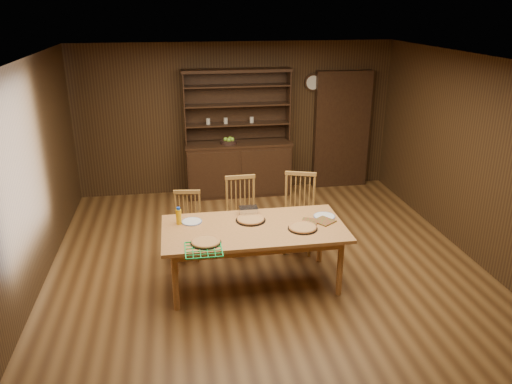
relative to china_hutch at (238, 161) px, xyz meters
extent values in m
plane|color=brown|center=(0.00, -2.75, -0.60)|extent=(6.00, 6.00, 0.00)
plane|color=silver|center=(0.00, -2.75, 2.00)|extent=(6.00, 6.00, 0.00)
plane|color=#3B2712|center=(0.00, 0.25, 0.70)|extent=(5.50, 0.00, 5.50)
plane|color=#3B2712|center=(0.00, -5.75, 0.70)|extent=(5.50, 0.00, 5.50)
plane|color=#3B2712|center=(-2.75, -2.75, 0.70)|extent=(0.00, 6.00, 6.00)
plane|color=#3B2712|center=(2.75, -2.75, 0.70)|extent=(0.00, 6.00, 6.00)
cube|color=#301E10|center=(0.00, -0.01, -0.15)|extent=(1.80, 0.50, 0.90)
cube|color=#301E10|center=(0.00, -0.01, 0.32)|extent=(1.84, 0.52, 0.04)
cube|color=#301E10|center=(0.00, 0.22, 0.95)|extent=(1.80, 0.02, 1.20)
cube|color=#301E10|center=(-0.89, 0.07, 0.95)|extent=(0.02, 0.32, 1.20)
cube|color=#301E10|center=(0.89, 0.07, 0.95)|extent=(0.02, 0.32, 1.20)
cube|color=#301E10|center=(0.00, 0.07, 1.55)|extent=(1.84, 0.34, 0.05)
cylinder|color=#B1A995|center=(-0.50, 0.07, 0.72)|extent=(0.07, 0.07, 0.10)
cylinder|color=#B1A995|center=(-0.20, 0.07, 0.72)|extent=(0.07, 0.07, 0.10)
cube|color=#301E10|center=(1.90, 0.15, 0.45)|extent=(1.00, 0.18, 2.10)
cylinder|color=#301E10|center=(1.35, 0.21, 1.30)|extent=(0.30, 0.04, 0.30)
cylinder|color=beige|center=(1.35, 0.18, 1.30)|extent=(0.24, 0.01, 0.24)
cube|color=#C67945|center=(-0.22, -3.07, 0.13)|extent=(2.13, 1.06, 0.04)
cylinder|color=#C67945|center=(-1.15, -3.48, -0.24)|extent=(0.07, 0.07, 0.71)
cylinder|color=#C67945|center=(-1.15, -2.67, -0.24)|extent=(0.07, 0.07, 0.71)
cylinder|color=#C67945|center=(0.72, -3.48, -0.24)|extent=(0.07, 0.07, 0.71)
cylinder|color=#C67945|center=(0.72, -2.67, -0.24)|extent=(0.07, 0.07, 0.71)
cube|color=#A07236|center=(-0.98, -2.27, -0.22)|extent=(0.41, 0.40, 0.04)
cylinder|color=#A07236|center=(-1.13, -2.39, -0.42)|extent=(0.03, 0.03, 0.36)
cylinder|color=#A07236|center=(-1.10, -2.12, -0.42)|extent=(0.03, 0.03, 0.36)
cylinder|color=#A07236|center=(-0.85, -2.42, -0.42)|extent=(0.03, 0.03, 0.36)
cylinder|color=#A07236|center=(-0.82, -2.16, -0.42)|extent=(0.03, 0.03, 0.36)
cube|color=#A07236|center=(-0.96, -2.12, 0.28)|extent=(0.35, 0.08, 0.05)
cube|color=#A07236|center=(-0.24, -2.22, -0.16)|extent=(0.44, 0.42, 0.04)
cylinder|color=#A07236|center=(-0.40, -2.38, -0.39)|extent=(0.04, 0.04, 0.42)
cylinder|color=#A07236|center=(-0.40, -2.07, -0.39)|extent=(0.04, 0.04, 0.42)
cylinder|color=#A07236|center=(-0.07, -2.37, -0.39)|extent=(0.04, 0.04, 0.42)
cylinder|color=#A07236|center=(-0.08, -2.07, -0.39)|extent=(0.04, 0.04, 0.42)
cube|color=#A07236|center=(-0.24, -2.05, 0.42)|extent=(0.41, 0.04, 0.05)
cube|color=#A07236|center=(0.51, -2.31, -0.14)|extent=(0.55, 0.54, 0.04)
cylinder|color=#A07236|center=(0.30, -2.41, -0.38)|extent=(0.04, 0.04, 0.43)
cylinder|color=#A07236|center=(0.40, -2.11, -0.38)|extent=(0.04, 0.04, 0.43)
cylinder|color=#A07236|center=(0.62, -2.51, -0.38)|extent=(0.04, 0.04, 0.43)
cylinder|color=#A07236|center=(0.72, -2.21, -0.38)|extent=(0.04, 0.04, 0.43)
cube|color=#A07236|center=(0.57, -2.14, 0.46)|extent=(0.41, 0.17, 0.05)
cylinder|color=black|center=(-0.80, -3.39, 0.16)|extent=(0.34, 0.34, 0.01)
cylinder|color=tan|center=(-0.80, -3.39, 0.17)|extent=(0.31, 0.31, 0.02)
torus|color=#C37C46|center=(-0.80, -3.39, 0.17)|extent=(0.32, 0.32, 0.03)
cylinder|color=black|center=(0.33, -3.21, 0.16)|extent=(0.34, 0.34, 0.01)
cylinder|color=tan|center=(0.33, -3.21, 0.17)|extent=(0.32, 0.32, 0.02)
torus|color=#C37C46|center=(0.33, -3.21, 0.17)|extent=(0.33, 0.33, 0.03)
cylinder|color=black|center=(-0.23, -2.88, 0.16)|extent=(0.36, 0.36, 0.01)
cylinder|color=tan|center=(-0.23, -2.88, 0.17)|extent=(0.32, 0.32, 0.02)
torus|color=#C37C46|center=(-0.23, -2.88, 0.17)|extent=(0.33, 0.33, 0.03)
cylinder|color=silver|center=(-0.93, -2.81, 0.16)|extent=(0.24, 0.24, 0.01)
torus|color=#304591|center=(-0.93, -2.81, 0.16)|extent=(0.24, 0.24, 0.01)
cylinder|color=silver|center=(0.68, -2.92, 0.16)|extent=(0.26, 0.26, 0.01)
torus|color=#304591|center=(0.68, -2.92, 0.16)|extent=(0.26, 0.26, 0.01)
cube|color=white|center=(-0.22, -2.68, 0.20)|extent=(0.22, 0.16, 0.09)
cylinder|color=#D8A00B|center=(-1.08, -2.84, 0.25)|extent=(0.07, 0.07, 0.18)
cylinder|color=#133AA1|center=(-1.08, -2.84, 0.35)|extent=(0.04, 0.04, 0.03)
cube|color=#AA1322|center=(0.63, -3.06, 0.16)|extent=(0.30, 0.30, 0.02)
cube|color=#AA1322|center=(0.46, -3.03, 0.16)|extent=(0.24, 0.24, 0.01)
cylinder|color=black|center=(-0.17, -0.06, 0.37)|extent=(0.27, 0.27, 0.06)
sphere|color=#74AD2E|center=(-0.22, -0.06, 0.42)|extent=(0.08, 0.08, 0.08)
sphere|color=#74AD2E|center=(-0.14, -0.03, 0.42)|extent=(0.08, 0.08, 0.08)
sphere|color=#74AD2E|center=(-0.17, -0.11, 0.42)|extent=(0.08, 0.08, 0.08)
sphere|color=#74AD2E|center=(-0.11, -0.08, 0.42)|extent=(0.08, 0.08, 0.08)
camera|label=1|loc=(-1.06, -8.29, 2.61)|focal=35.00mm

